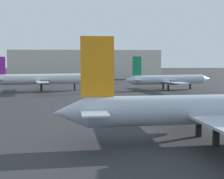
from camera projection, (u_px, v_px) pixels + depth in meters
name	position (u px, v px, depth m)	size (l,w,h in m)	color
airplane_at_gate	(216.00, 109.00, 31.26)	(33.76, 30.06, 10.53)	#B2BCCC
airplane_far_left	(168.00, 80.00, 85.25)	(26.34, 20.02, 9.23)	#B2BCCC
airplane_far_right	(45.00, 79.00, 81.72)	(30.02, 18.26, 9.13)	silver
terminal_building	(86.00, 64.00, 142.17)	(66.18, 19.66, 12.59)	beige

